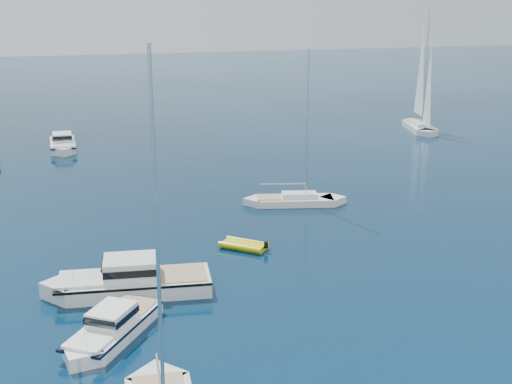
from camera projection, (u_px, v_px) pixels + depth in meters
motor_cruiser_left at (112, 338)px, 34.64m from camera, size 6.56×7.70×2.05m
motor_cruiser_centre at (129, 293)px, 39.98m from camera, size 10.93×4.73×2.78m
motor_cruiser_horizon at (63, 149)px, 78.44m from camera, size 2.96×9.22×2.41m
sailboat_centre at (295, 204)px, 57.34m from camera, size 9.43×4.56×13.41m
sailboat_sails_far at (419, 130)px, 90.09m from camera, size 5.71×11.37×16.18m
tender_yellow at (244, 248)px, 47.14m from camera, size 3.77×3.71×0.95m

